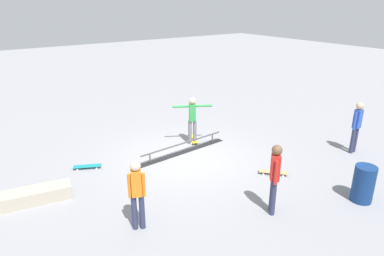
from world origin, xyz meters
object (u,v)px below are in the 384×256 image
Objects in this scene: skater_main at (192,117)px; trash_bin at (363,184)px; grind_rail at (183,148)px; bystander_orange_shirt at (137,191)px; loose_skateboard_teal at (87,166)px; skate_ledge at (35,195)px; bystander_red_shirt at (275,175)px; loose_skateboard_natural at (273,172)px; bystander_blue_shirt at (357,125)px; skateboard_main at (193,139)px.

skater_main reaches higher than trash_bin.
trash_bin is (-2.02, 4.94, 0.32)m from grind_rail.
bystander_orange_shirt is at bearing 38.67° from grind_rail.
skate_ledge is at bearing 57.34° from loose_skateboard_teal.
bystander_red_shirt is 2.39× the size of loose_skateboard_natural.
loose_skateboard_teal is at bearing -48.39° from trash_bin.
grind_rail is 1.96× the size of bystander_red_shirt.
trash_bin is (-0.76, 2.19, 0.40)m from loose_skateboard_natural.
bystander_blue_shirt is (-4.53, 3.17, 0.81)m from grind_rail.
skateboard_main is 1.13× the size of loose_skateboard_natural.
skater_main is at bearing 162.62° from skateboard_main.
bystander_red_shirt is (-4.43, 3.67, 0.80)m from skate_ledge.
skate_ledge is at bearing 149.32° from bystander_orange_shirt.
skate_ledge is 3.00m from bystander_orange_shirt.
bystander_red_shirt is 2.44m from trash_bin.
bystander_blue_shirt reaches higher than skater_main.
bystander_red_shirt is 2.13× the size of loose_skateboard_teal.
loose_skateboard_teal is at bearing 111.27° from skateboard_main.
skateboard_main is 3.77m from loose_skateboard_teal.
bystander_blue_shirt is (-9.14, 2.83, 0.78)m from skate_ledge.
skater_main is 4.85m from bystander_orange_shirt.
grind_rail is 4.67× the size of loose_skateboard_natural.
bystander_orange_shirt is 5.49m from trash_bin.
bystander_blue_shirt is 1.80× the size of trash_bin.
bystander_blue_shirt reaches higher than skate_ledge.
trash_bin is at bearing -46.74° from skater_main.
trash_bin is (-6.63, 4.60, 0.30)m from skate_ledge.
bystander_red_shirt is (0.84, 4.42, 0.01)m from skater_main.
grind_rail is at bearing -118.71° from skater_main.
skate_ledge is at bearing -87.59° from bystander_red_shirt.
grind_rail is 1.00m from skateboard_main.
loose_skateboard_natural is at bearing 173.30° from bystander_red_shirt.
loose_skateboard_teal is (3.62, -0.25, -0.89)m from skater_main.
loose_skateboard_teal is (3.77, -0.08, 0.00)m from skateboard_main.
loose_skateboard_teal is 5.43m from loose_skateboard_natural.
skater_main reaches higher than loose_skateboard_teal.
trash_bin is (-5.02, 2.18, -0.45)m from bystander_orange_shirt.
skater_main is at bearing -151.66° from grind_rail.
bystander_orange_shirt is 2.27× the size of loose_skateboard_natural.
grind_rail is at bearing -140.54° from bystander_red_shirt.
bystander_blue_shirt is at bearing 178.73° from loose_skateboard_teal.
skateboard_main and loose_skateboard_natural have the same top height.
grind_rail is at bearing -166.81° from loose_skateboard_teal.
loose_skateboard_natural is at bearing -70.98° from trash_bin.
bystander_blue_shirt is at bearing 39.33° from loose_skateboard_natural.
skater_main is at bearing -171.84° from skate_ledge.
bystander_red_shirt reaches higher than loose_skateboard_teal.
grind_rail is 4.10m from bystander_red_shirt.
skateboard_main is at bearing 144.56° from loose_skateboard_natural.
skate_ledge is 2.06× the size of skateboard_main.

